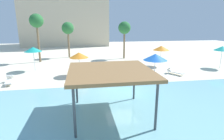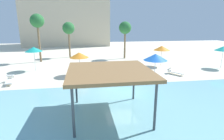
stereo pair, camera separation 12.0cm
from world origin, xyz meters
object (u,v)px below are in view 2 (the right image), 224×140
(lounge_chair_1, at_px, (10,80))
(lounge_chair_2, at_px, (175,71))
(palm_tree_1, at_px, (37,22))
(beach_umbrella_teal_3, at_px, (34,49))
(beach_umbrella_orange_4, at_px, (162,48))
(palm_tree_0, at_px, (125,29))
(beach_umbrella_blue_1, at_px, (155,57))
(shade_pavilion, at_px, (110,72))
(palm_tree_2, at_px, (69,29))
(beach_umbrella_orange_2, at_px, (79,55))
(beach_umbrella_teal_0, at_px, (223,48))

(lounge_chair_1, distance_m, lounge_chair_2, 16.68)
(lounge_chair_2, bearing_deg, palm_tree_1, -152.24)
(beach_umbrella_teal_3, height_order, beach_umbrella_orange_4, beach_umbrella_teal_3)
(lounge_chair_1, xyz_separation_m, palm_tree_0, (13.28, 10.56, 4.30))
(beach_umbrella_blue_1, bearing_deg, shade_pavilion, -129.75)
(shade_pavilion, xyz_separation_m, palm_tree_2, (-3.69, 20.33, 1.87))
(beach_umbrella_orange_2, relative_size, palm_tree_0, 0.44)
(lounge_chair_1, bearing_deg, lounge_chair_2, 80.55)
(lounge_chair_1, bearing_deg, palm_tree_1, 164.60)
(beach_umbrella_blue_1, bearing_deg, palm_tree_1, 140.72)
(shade_pavilion, xyz_separation_m, beach_umbrella_orange_2, (-1.93, 9.12, -0.48))
(beach_umbrella_teal_0, relative_size, lounge_chair_1, 1.38)
(beach_umbrella_teal_0, xyz_separation_m, palm_tree_2, (-19.08, 10.60, 2.10))
(beach_umbrella_orange_4, bearing_deg, beach_umbrella_teal_0, -17.97)
(shade_pavilion, xyz_separation_m, lounge_chair_2, (8.35, 7.95, -2.36))
(shade_pavilion, bearing_deg, beach_umbrella_orange_2, 101.94)
(beach_umbrella_blue_1, height_order, palm_tree_1, palm_tree_1)
(beach_umbrella_blue_1, relative_size, palm_tree_0, 0.45)
(lounge_chair_2, distance_m, palm_tree_0, 11.40)
(beach_umbrella_teal_0, distance_m, beach_umbrella_teal_3, 22.62)
(beach_umbrella_orange_2, relative_size, palm_tree_1, 0.37)
(palm_tree_2, bearing_deg, beach_umbrella_orange_2, -81.07)
(beach_umbrella_orange_2, relative_size, palm_tree_2, 0.44)
(beach_umbrella_teal_3, xyz_separation_m, palm_tree_1, (-0.50, 5.27, 3.05))
(shade_pavilion, bearing_deg, palm_tree_0, 74.55)
(beach_umbrella_teal_3, height_order, lounge_chair_1, beach_umbrella_teal_3)
(shade_pavilion, height_order, beach_umbrella_orange_4, shade_pavilion)
(beach_umbrella_orange_4, relative_size, palm_tree_2, 0.47)
(shade_pavilion, height_order, beach_umbrella_orange_2, shade_pavilion)
(beach_umbrella_orange_2, height_order, lounge_chair_2, beach_umbrella_orange_2)
(beach_umbrella_teal_0, bearing_deg, beach_umbrella_orange_2, -177.99)
(beach_umbrella_orange_2, bearing_deg, palm_tree_2, 98.93)
(lounge_chair_2, height_order, palm_tree_2, palm_tree_2)
(beach_umbrella_blue_1, distance_m, beach_umbrella_orange_2, 7.80)
(beach_umbrella_orange_4, height_order, palm_tree_1, palm_tree_1)
(beach_umbrella_teal_0, relative_size, palm_tree_1, 0.41)
(beach_umbrella_teal_3, xyz_separation_m, palm_tree_2, (3.43, 8.38, 2.02))
(beach_umbrella_blue_1, bearing_deg, beach_umbrella_teal_0, 17.79)
(shade_pavilion, bearing_deg, beach_umbrella_teal_0, 32.29)
(shade_pavilion, xyz_separation_m, palm_tree_0, (4.96, 17.94, 1.94))
(beach_umbrella_teal_3, bearing_deg, palm_tree_2, 67.73)
(beach_umbrella_orange_2, relative_size, lounge_chair_1, 1.26)
(lounge_chair_1, distance_m, palm_tree_1, 11.17)
(beach_umbrella_orange_4, relative_size, palm_tree_0, 0.46)
(beach_umbrella_teal_3, relative_size, palm_tree_2, 0.50)
(palm_tree_0, distance_m, palm_tree_1, 12.65)
(shade_pavilion, bearing_deg, palm_tree_2, 100.29)
(lounge_chair_2, bearing_deg, beach_umbrella_teal_3, -136.61)
(lounge_chair_1, relative_size, lounge_chair_2, 1.03)
(beach_umbrella_orange_2, height_order, beach_umbrella_orange_4, beach_umbrella_orange_4)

